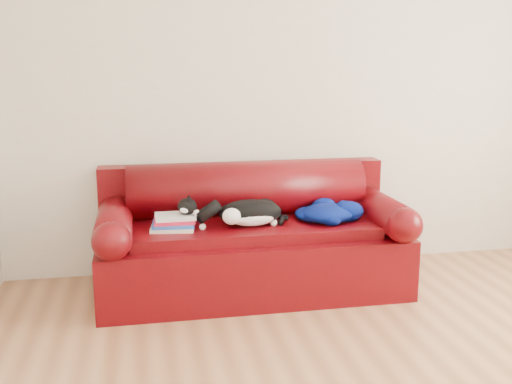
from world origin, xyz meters
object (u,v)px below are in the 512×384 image
sofa_base (252,257)px  blanket (329,212)px  book_stack (174,222)px  cat (250,213)px

sofa_base → blanket: size_ratio=3.97×
blanket → book_stack: bearing=-178.8°
blanket → sofa_base: bearing=172.0°
sofa_base → cat: bearing=-107.8°
sofa_base → blanket: 0.63m
book_stack → blanket: size_ratio=0.58×
cat → blanket: size_ratio=1.17×
book_stack → sofa_base: bearing=10.1°
sofa_base → cat: (-0.03, -0.11, 0.35)m
sofa_base → cat: size_ratio=3.40×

